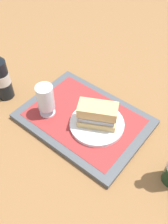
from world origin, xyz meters
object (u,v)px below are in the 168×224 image
at_px(sandwich, 97,114).
at_px(beer_bottle, 0,75).
at_px(beer_glass, 46,99).
at_px(plate, 98,123).

bearing_deg(sandwich, beer_bottle, -14.06).
bearing_deg(beer_glass, plate, -158.15).
bearing_deg(plate, beer_bottle, 14.00).
bearing_deg(plate, beer_glass, 21.85).
distance_m(plate, sandwich, 0.05).
bearing_deg(plate, sandwich, 27.94).
distance_m(plate, beer_glass, 0.20).
height_order(sandwich, beer_bottle, beer_bottle).
xyz_separation_m(beer_glass, beer_bottle, (0.21, 0.03, 0.01)).
xyz_separation_m(plate, beer_bottle, (0.38, 0.10, 0.08)).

